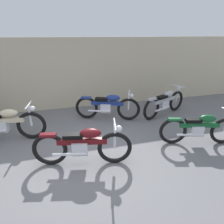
% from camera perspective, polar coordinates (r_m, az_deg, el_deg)
% --- Properties ---
extents(ground_plane, '(40.00, 40.00, 0.00)m').
position_cam_1_polar(ground_plane, '(4.74, -7.93, -13.88)').
color(ground_plane, slate).
extents(building_wall, '(18.00, 0.30, 2.61)m').
position_cam_1_polar(building_wall, '(7.84, -12.44, 10.61)').
color(building_wall, beige).
rests_on(building_wall, ground_plane).
extents(motorcycle_blue, '(2.07, 0.99, 0.98)m').
position_cam_1_polar(motorcycle_blue, '(6.66, -1.19, 1.71)').
color(motorcycle_blue, black).
rests_on(motorcycle_blue, ground_plane).
extents(motorcycle_cream, '(2.23, 0.62, 1.00)m').
position_cam_1_polar(motorcycle_cream, '(6.07, -28.57, -2.98)').
color(motorcycle_cream, black).
rests_on(motorcycle_cream, ground_plane).
extents(motorcycle_maroon, '(2.15, 0.74, 0.98)m').
position_cam_1_polar(motorcycle_maroon, '(4.44, -8.24, -9.38)').
color(motorcycle_maroon, black).
rests_on(motorcycle_maroon, ground_plane).
extents(motorcycle_green, '(2.01, 0.77, 0.92)m').
position_cam_1_polar(motorcycle_green, '(5.66, 23.76, -4.26)').
color(motorcycle_green, black).
rests_on(motorcycle_green, ground_plane).
extents(motorcycle_silver, '(2.01, 1.02, 0.96)m').
position_cam_1_polar(motorcycle_silver, '(7.29, 14.94, 2.69)').
color(motorcycle_silver, black).
rests_on(motorcycle_silver, ground_plane).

